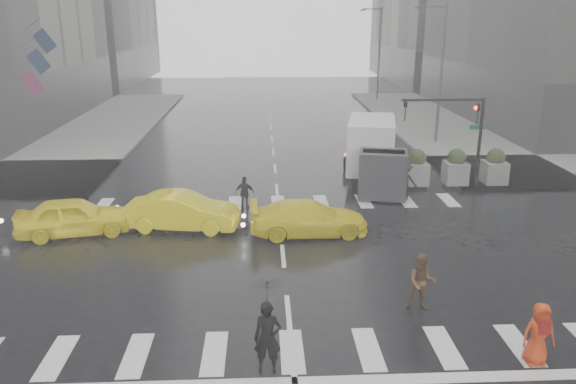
{
  "coord_description": "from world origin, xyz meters",
  "views": [
    {
      "loc": [
        -0.69,
        -18.57,
        8.33
      ],
      "look_at": [
        0.27,
        2.0,
        1.78
      ],
      "focal_mm": 35.0,
      "sensor_mm": 36.0,
      "label": 1
    }
  ],
  "objects_px": {
    "traffic_signal_pole": "(461,124)",
    "pedestrian_brown": "(421,282)",
    "taxi_front": "(74,216)",
    "pedestrian_orange": "(539,334)",
    "box_truck": "(374,152)",
    "taxi_mid": "(183,211)"
  },
  "relations": [
    {
      "from": "taxi_front",
      "to": "taxi_mid",
      "type": "bearing_deg",
      "value": -97.13
    },
    {
      "from": "pedestrian_brown",
      "to": "taxi_front",
      "type": "height_order",
      "value": "pedestrian_brown"
    },
    {
      "from": "pedestrian_orange",
      "to": "box_truck",
      "type": "height_order",
      "value": "box_truck"
    },
    {
      "from": "pedestrian_brown",
      "to": "taxi_front",
      "type": "bearing_deg",
      "value": 160.97
    },
    {
      "from": "pedestrian_brown",
      "to": "pedestrian_orange",
      "type": "xyz_separation_m",
      "value": [
        2.15,
        -2.8,
        -0.03
      ]
    },
    {
      "from": "pedestrian_brown",
      "to": "box_truck",
      "type": "relative_size",
      "value": 0.29
    },
    {
      "from": "pedestrian_orange",
      "to": "taxi_front",
      "type": "relative_size",
      "value": 0.38
    },
    {
      "from": "pedestrian_orange",
      "to": "box_truck",
      "type": "relative_size",
      "value": 0.27
    },
    {
      "from": "pedestrian_orange",
      "to": "taxi_mid",
      "type": "relative_size",
      "value": 0.37
    },
    {
      "from": "taxi_front",
      "to": "pedestrian_orange",
      "type": "bearing_deg",
      "value": -135.74
    },
    {
      "from": "traffic_signal_pole",
      "to": "pedestrian_brown",
      "type": "relative_size",
      "value": 2.59
    },
    {
      "from": "taxi_front",
      "to": "taxi_mid",
      "type": "xyz_separation_m",
      "value": [
        4.19,
        0.39,
        0.0
      ]
    },
    {
      "from": "traffic_signal_pole",
      "to": "box_truck",
      "type": "distance_m",
      "value": 4.4
    },
    {
      "from": "traffic_signal_pole",
      "to": "box_truck",
      "type": "bearing_deg",
      "value": 171.05
    },
    {
      "from": "pedestrian_brown",
      "to": "pedestrian_orange",
      "type": "relative_size",
      "value": 1.05
    },
    {
      "from": "pedestrian_brown",
      "to": "pedestrian_orange",
      "type": "height_order",
      "value": "pedestrian_brown"
    },
    {
      "from": "pedestrian_orange",
      "to": "box_truck",
      "type": "xyz_separation_m",
      "value": [
        -1.12,
        15.46,
        0.89
      ]
    },
    {
      "from": "taxi_front",
      "to": "taxi_mid",
      "type": "distance_m",
      "value": 4.21
    },
    {
      "from": "traffic_signal_pole",
      "to": "taxi_front",
      "type": "bearing_deg",
      "value": -162.19
    },
    {
      "from": "traffic_signal_pole",
      "to": "pedestrian_orange",
      "type": "distance_m",
      "value": 15.29
    },
    {
      "from": "traffic_signal_pole",
      "to": "pedestrian_brown",
      "type": "height_order",
      "value": "traffic_signal_pole"
    },
    {
      "from": "pedestrian_brown",
      "to": "box_truck",
      "type": "distance_m",
      "value": 12.72
    }
  ]
}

